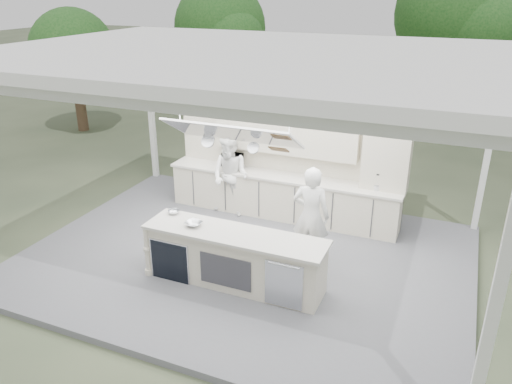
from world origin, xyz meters
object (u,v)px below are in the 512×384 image
at_px(demo_island, 233,258).
at_px(sous_chef, 230,176).
at_px(head_chef, 311,216).
at_px(back_counter, 282,195).

relative_size(demo_island, sous_chef, 1.75).
relative_size(demo_island, head_chef, 1.70).
relative_size(head_chef, sous_chef, 1.03).
xyz_separation_m(back_counter, sous_chef, (-1.05, -0.35, 0.41)).
distance_m(back_counter, sous_chef, 1.18).
height_order(back_counter, head_chef, head_chef).
height_order(demo_island, head_chef, head_chef).
height_order(demo_island, back_counter, same).
bearing_deg(head_chef, demo_island, 49.12).
distance_m(head_chef, sous_chef, 2.53).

